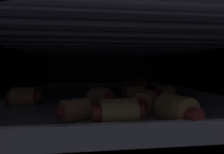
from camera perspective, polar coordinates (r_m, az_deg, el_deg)
ground_plane at (r=37.84cm, az=0.38°, el=-22.56°), size 52.05×53.57×1.20cm
oven_wall_back at (r=60.08cm, az=-2.33°, el=3.89°), size 52.05×1.20×32.83cm
oven_wall_right at (r=44.60cm, az=34.98°, el=3.37°), size 1.20×51.17×32.83cm
oven_rack_lower at (r=34.89cm, az=0.38°, el=-9.57°), size 47.24×50.15×0.53cm
baking_tray_lower at (r=34.70cm, az=0.38°, el=-8.14°), size 39.13×39.50×2.39cm
pig_in_blanket_lower_0 at (r=24.59cm, az=11.90°, el=-8.49°), size 4.57×5.75×3.06cm
pig_in_blanket_lower_1 at (r=44.94cm, az=4.54°, el=-3.24°), size 4.31×5.80×2.64cm
pig_in_blanket_lower_2 at (r=20.44cm, az=-13.18°, el=-11.44°), size 4.52×3.97×2.74cm
pig_in_blanket_lower_3 at (r=35.36cm, az=-3.94°, el=-5.08°), size 3.62×6.41×2.65cm
pig_in_blanket_lower_4 at (r=20.18cm, az=22.17°, el=-10.86°), size 4.33×6.20×3.38cm
pig_in_blanket_lower_5 at (r=31.54cm, az=-28.89°, el=-6.07°), size 5.60×3.28×3.19cm
pig_in_blanket_lower_6 at (r=47.60cm, az=10.56°, el=-2.50°), size 5.29×4.24×3.31cm
pig_in_blanket_lower_7 at (r=32.80cm, az=7.58°, el=-5.69°), size 5.89×3.66×2.75cm
pig_in_blanket_lower_8 at (r=18.05cm, az=2.16°, el=-12.69°), size 5.84×3.55×3.15cm
pig_in_blanket_lower_9 at (r=36.45cm, az=18.62°, el=-4.96°), size 5.92×4.28×2.69cm
pig_in_blanket_lower_10 at (r=26.70cm, az=-4.27°, el=-7.32°), size 5.11×4.31×3.18cm
oven_rack_upper at (r=34.26cm, az=0.39°, el=10.92°), size 47.42×50.15×0.71cm
baking_tray_upper at (r=34.41cm, az=0.39°, el=12.59°), size 39.13×39.50×2.50cm
pig_in_blanket_upper_0 at (r=38.34cm, az=13.29°, el=14.14°), size 4.08×4.47×2.61cm
pig_in_blanket_upper_1 at (r=26.00cm, az=0.48°, el=20.20°), size 5.48×5.31×3.28cm
pig_in_blanket_upper_3 at (r=22.17cm, az=17.87°, el=22.76°), size 5.76×3.24×3.09cm
pig_in_blanket_upper_4 at (r=36.15cm, az=20.99°, el=15.14°), size 3.66×5.53×3.20cm
pig_in_blanket_upper_5 at (r=44.70cm, az=10.76°, el=12.96°), size 3.99×5.72×3.09cm
pig_in_blanket_upper_6 at (r=25.28cm, az=-19.57°, el=20.17°), size 3.39×4.66×3.02cm
pig_in_blanket_upper_7 at (r=22.35cm, az=6.41°, el=23.05°), size 3.43×5.67×3.32cm
pig_in_blanket_upper_8 at (r=50.36cm, az=1.64°, el=11.84°), size 3.36×4.61×2.92cm
pig_in_blanket_upper_9 at (r=33.61cm, az=26.73°, el=15.53°), size 3.65×4.49×2.76cm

